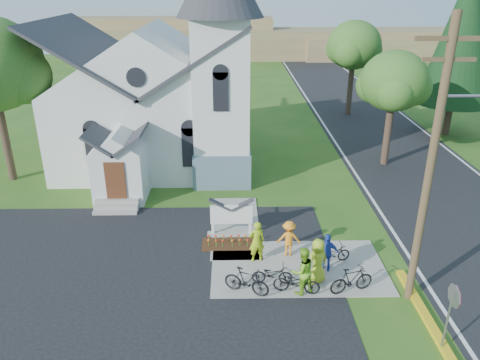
{
  "coord_description": "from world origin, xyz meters",
  "views": [
    {
      "loc": [
        -1.17,
        -15.51,
        10.78
      ],
      "look_at": [
        -0.77,
        5.0,
        1.96
      ],
      "focal_mm": 35.0,
      "sensor_mm": 36.0,
      "label": 1
    }
  ],
  "objects_px": {
    "utility_pole": "(433,160)",
    "bike_0": "(272,274)",
    "bike_2": "(297,282)",
    "cyclist_4": "(317,261)",
    "cyclist_2": "(327,253)",
    "cyclist_3": "(289,238)",
    "cyclist_0": "(257,241)",
    "bike_1": "(247,281)",
    "cyclist_1": "(302,271)",
    "church_sign": "(231,215)",
    "bike_4": "(332,254)",
    "bike_3": "(352,280)",
    "stop_sign": "(452,304)"
  },
  "relations": [
    {
      "from": "bike_0",
      "to": "cyclist_3",
      "type": "relative_size",
      "value": 0.99
    },
    {
      "from": "bike_4",
      "to": "cyclist_2",
      "type": "bearing_deg",
      "value": 131.86
    },
    {
      "from": "bike_1",
      "to": "cyclist_2",
      "type": "height_order",
      "value": "cyclist_2"
    },
    {
      "from": "cyclist_1",
      "to": "bike_4",
      "type": "bearing_deg",
      "value": -152.04
    },
    {
      "from": "cyclist_1",
      "to": "cyclist_4",
      "type": "relative_size",
      "value": 1.03
    },
    {
      "from": "utility_pole",
      "to": "cyclist_1",
      "type": "distance_m",
      "value": 5.95
    },
    {
      "from": "cyclist_1",
      "to": "bike_2",
      "type": "bearing_deg",
      "value": -24.06
    },
    {
      "from": "utility_pole",
      "to": "cyclist_3",
      "type": "xyz_separation_m",
      "value": [
        -4.17,
        2.92,
        -4.57
      ]
    },
    {
      "from": "bike_2",
      "to": "cyclist_3",
      "type": "bearing_deg",
      "value": 10.88
    },
    {
      "from": "cyclist_3",
      "to": "bike_2",
      "type": "bearing_deg",
      "value": 93.32
    },
    {
      "from": "cyclist_0",
      "to": "cyclist_3",
      "type": "bearing_deg",
      "value": -174.94
    },
    {
      "from": "church_sign",
      "to": "cyclist_4",
      "type": "relative_size",
      "value": 1.2
    },
    {
      "from": "cyclist_2",
      "to": "bike_4",
      "type": "bearing_deg",
      "value": -110.52
    },
    {
      "from": "bike_0",
      "to": "cyclist_1",
      "type": "xyz_separation_m",
      "value": [
        1.04,
        -0.6,
        0.54
      ]
    },
    {
      "from": "cyclist_2",
      "to": "stop_sign",
      "type": "bearing_deg",
      "value": 135.37
    },
    {
      "from": "stop_sign",
      "to": "cyclist_1",
      "type": "height_order",
      "value": "stop_sign"
    },
    {
      "from": "church_sign",
      "to": "stop_sign",
      "type": "distance_m",
      "value": 9.97
    },
    {
      "from": "cyclist_0",
      "to": "cyclist_3",
      "type": "distance_m",
      "value": 1.44
    },
    {
      "from": "bike_0",
      "to": "utility_pole",
      "type": "bearing_deg",
      "value": -96.6
    },
    {
      "from": "utility_pole",
      "to": "bike_0",
      "type": "distance_m",
      "value": 7.1
    },
    {
      "from": "church_sign",
      "to": "bike_0",
      "type": "height_order",
      "value": "church_sign"
    },
    {
      "from": "bike_0",
      "to": "stop_sign",
      "type": "bearing_deg",
      "value": -121.71
    },
    {
      "from": "cyclist_2",
      "to": "bike_4",
      "type": "relative_size",
      "value": 1.04
    },
    {
      "from": "bike_3",
      "to": "cyclist_1",
      "type": "bearing_deg",
      "value": 73.85
    },
    {
      "from": "bike_3",
      "to": "cyclist_4",
      "type": "relative_size",
      "value": 0.95
    },
    {
      "from": "bike_1",
      "to": "bike_4",
      "type": "bearing_deg",
      "value": -37.85
    },
    {
      "from": "bike_3",
      "to": "bike_4",
      "type": "relative_size",
      "value": 1.12
    },
    {
      "from": "cyclist_2",
      "to": "bike_1",
      "type": "bearing_deg",
      "value": 36.48
    },
    {
      "from": "bike_2",
      "to": "cyclist_4",
      "type": "bearing_deg",
      "value": -40.5
    },
    {
      "from": "utility_pole",
      "to": "bike_1",
      "type": "bearing_deg",
      "value": 177.15
    },
    {
      "from": "church_sign",
      "to": "stop_sign",
      "type": "xyz_separation_m",
      "value": [
        6.63,
        -7.4,
        0.75
      ]
    },
    {
      "from": "cyclist_2",
      "to": "bike_4",
      "type": "height_order",
      "value": "cyclist_2"
    },
    {
      "from": "church_sign",
      "to": "utility_pole",
      "type": "bearing_deg",
      "value": -35.6
    },
    {
      "from": "cyclist_2",
      "to": "cyclist_3",
      "type": "bearing_deg",
      "value": -28.21
    },
    {
      "from": "cyclist_0",
      "to": "bike_2",
      "type": "bearing_deg",
      "value": 109.7
    },
    {
      "from": "stop_sign",
      "to": "bike_4",
      "type": "height_order",
      "value": "stop_sign"
    },
    {
      "from": "bike_3",
      "to": "bike_1",
      "type": "bearing_deg",
      "value": 73.85
    },
    {
      "from": "utility_pole",
      "to": "bike_2",
      "type": "distance_m",
      "value": 6.44
    },
    {
      "from": "utility_pole",
      "to": "cyclist_1",
      "type": "relative_size",
      "value": 5.3
    },
    {
      "from": "cyclist_1",
      "to": "church_sign",
      "type": "bearing_deg",
      "value": -83.67
    },
    {
      "from": "utility_pole",
      "to": "bike_1",
      "type": "xyz_separation_m",
      "value": [
        -6.02,
        0.3,
        -4.82
      ]
    },
    {
      "from": "utility_pole",
      "to": "bike_3",
      "type": "xyz_separation_m",
      "value": [
        -2.13,
        0.3,
        -4.83
      ]
    },
    {
      "from": "cyclist_3",
      "to": "utility_pole",
      "type": "bearing_deg",
      "value": 148.32
    },
    {
      "from": "bike_0",
      "to": "bike_4",
      "type": "bearing_deg",
      "value": -58.32
    },
    {
      "from": "cyclist_3",
      "to": "cyclist_2",
      "type": "bearing_deg",
      "value": 142.58
    },
    {
      "from": "cyclist_1",
      "to": "cyclist_3",
      "type": "bearing_deg",
      "value": -110.04
    },
    {
      "from": "bike_0",
      "to": "bike_3",
      "type": "bearing_deg",
      "value": -98.16
    },
    {
      "from": "church_sign",
      "to": "bike_1",
      "type": "xyz_separation_m",
      "value": [
        0.55,
        -4.4,
        -0.45
      ]
    },
    {
      "from": "utility_pole",
      "to": "stop_sign",
      "type": "relative_size",
      "value": 4.03
    },
    {
      "from": "utility_pole",
      "to": "stop_sign",
      "type": "bearing_deg",
      "value": -88.51
    }
  ]
}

